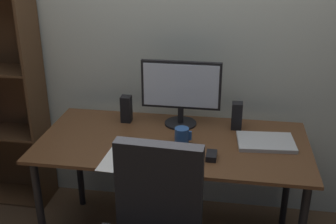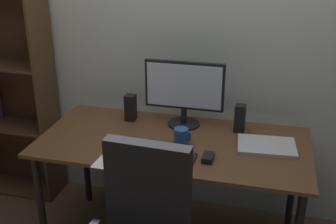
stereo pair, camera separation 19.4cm
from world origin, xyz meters
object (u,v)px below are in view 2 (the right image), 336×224
(coffee_mug, at_px, (181,136))
(bookshelf, at_px, (7,96))
(speaker_right, at_px, (240,118))
(monitor, at_px, (184,90))
(keyboard, at_px, (169,156))
(mouse, at_px, (208,158))
(speaker_left, at_px, (131,108))
(desk, at_px, (173,153))
(laptop, at_px, (267,146))

(coffee_mug, bearing_deg, bookshelf, 164.08)
(speaker_right, xyz_separation_m, bookshelf, (-1.70, 0.15, -0.07))
(monitor, bearing_deg, keyboard, -88.56)
(monitor, relative_size, mouse, 5.09)
(monitor, xyz_separation_m, bookshelf, (-1.35, 0.14, -0.22))
(monitor, relative_size, speaker_right, 2.88)
(speaker_left, height_order, speaker_right, same)
(monitor, height_order, speaker_right, monitor)
(coffee_mug, bearing_deg, monitor, 99.01)
(monitor, bearing_deg, desk, -93.41)
(bookshelf, bearing_deg, monitor, -5.83)
(speaker_left, xyz_separation_m, speaker_right, (0.69, 0.00, 0.00))
(mouse, height_order, coffee_mug, coffee_mug)
(laptop, relative_size, speaker_right, 1.88)
(speaker_left, bearing_deg, laptop, -11.85)
(laptop, xyz_separation_m, speaker_right, (-0.17, 0.18, 0.07))
(desk, distance_m, speaker_right, 0.46)
(monitor, xyz_separation_m, coffee_mug, (0.04, -0.26, -0.19))
(desk, bearing_deg, keyboard, -82.88)
(mouse, bearing_deg, coffee_mug, 140.99)
(mouse, distance_m, coffee_mug, 0.24)
(speaker_left, relative_size, bookshelf, 0.11)
(desk, distance_m, speaker_left, 0.43)
(speaker_right, bearing_deg, laptop, -46.81)
(monitor, bearing_deg, coffee_mug, -80.99)
(monitor, distance_m, laptop, 0.59)
(desk, bearing_deg, monitor, 86.59)
(mouse, distance_m, speaker_left, 0.70)
(monitor, xyz_separation_m, keyboard, (0.01, -0.43, -0.23))
(laptop, xyz_separation_m, bookshelf, (-1.87, 0.33, 0.01))
(coffee_mug, height_order, speaker_left, speaker_left)
(mouse, xyz_separation_m, speaker_left, (-0.57, 0.40, 0.07))
(desk, xyz_separation_m, laptop, (0.53, 0.04, 0.09))
(keyboard, relative_size, bookshelf, 0.19)
(desk, height_order, coffee_mug, coffee_mug)
(mouse, distance_m, speaker_right, 0.43)
(monitor, distance_m, bookshelf, 1.37)
(desk, relative_size, keyboard, 5.39)
(mouse, bearing_deg, laptop, 37.79)
(keyboard, height_order, speaker_right, speaker_right)
(desk, distance_m, keyboard, 0.22)
(bookshelf, bearing_deg, coffee_mug, -15.92)
(monitor, xyz_separation_m, laptop, (0.52, -0.19, -0.22))
(mouse, relative_size, laptop, 0.30)
(speaker_left, bearing_deg, speaker_right, 0.00)
(keyboard, xyz_separation_m, speaker_left, (-0.36, 0.42, 0.08))
(coffee_mug, distance_m, laptop, 0.48)
(laptop, bearing_deg, speaker_left, 163.53)
(mouse, relative_size, bookshelf, 0.06)
(desk, height_order, keyboard, keyboard)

